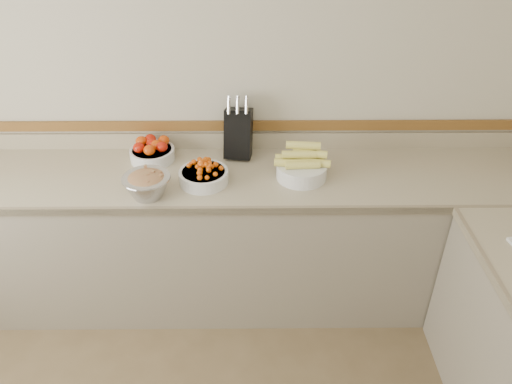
{
  "coord_description": "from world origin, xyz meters",
  "views": [
    {
      "loc": [
        0.33,
        -0.69,
        2.36
      ],
      "look_at": [
        0.35,
        1.35,
        1.0
      ],
      "focal_mm": 35.0,
      "sensor_mm": 36.0,
      "label": 1
    }
  ],
  "objects_px": {
    "knife_block": "(238,132)",
    "tomato_bowl": "(152,151)",
    "cherry_tomato_bowl": "(204,174)",
    "corn_bowl": "(302,167)",
    "rhubarb_bowl": "(147,184)"
  },
  "relations": [
    {
      "from": "knife_block",
      "to": "tomato_bowl",
      "type": "relative_size",
      "value": 1.43
    },
    {
      "from": "knife_block",
      "to": "cherry_tomato_bowl",
      "type": "bearing_deg",
      "value": -121.42
    },
    {
      "from": "tomato_bowl",
      "to": "corn_bowl",
      "type": "relative_size",
      "value": 0.84
    },
    {
      "from": "corn_bowl",
      "to": "rhubarb_bowl",
      "type": "distance_m",
      "value": 0.83
    },
    {
      "from": "knife_block",
      "to": "corn_bowl",
      "type": "bearing_deg",
      "value": -35.63
    },
    {
      "from": "cherry_tomato_bowl",
      "to": "corn_bowl",
      "type": "height_order",
      "value": "corn_bowl"
    },
    {
      "from": "knife_block",
      "to": "rhubarb_bowl",
      "type": "relative_size",
      "value": 1.48
    },
    {
      "from": "tomato_bowl",
      "to": "knife_block",
      "type": "bearing_deg",
      "value": 5.58
    },
    {
      "from": "corn_bowl",
      "to": "rhubarb_bowl",
      "type": "relative_size",
      "value": 1.23
    },
    {
      "from": "tomato_bowl",
      "to": "cherry_tomato_bowl",
      "type": "xyz_separation_m",
      "value": [
        0.32,
        -0.25,
        -0.01
      ]
    },
    {
      "from": "tomato_bowl",
      "to": "rhubarb_bowl",
      "type": "bearing_deg",
      "value": -84.3
    },
    {
      "from": "rhubarb_bowl",
      "to": "cherry_tomato_bowl",
      "type": "bearing_deg",
      "value": 24.97
    },
    {
      "from": "cherry_tomato_bowl",
      "to": "knife_block",
      "type": "bearing_deg",
      "value": 58.58
    },
    {
      "from": "knife_block",
      "to": "corn_bowl",
      "type": "distance_m",
      "value": 0.44
    },
    {
      "from": "knife_block",
      "to": "tomato_bowl",
      "type": "bearing_deg",
      "value": -174.42
    }
  ]
}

